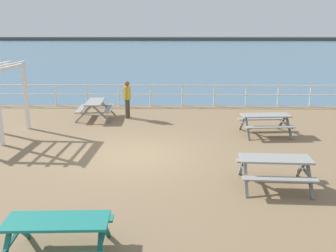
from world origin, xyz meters
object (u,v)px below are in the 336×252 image
Objects in this scene: picnic_table_far_left at (57,230)px; visitor at (127,97)px; picnic_table_seaward at (275,165)px; picnic_table_far_right at (265,120)px; picnic_table_near_left at (95,105)px.

visitor reaches higher than picnic_table_far_left.
picnic_table_far_right is at bearing 82.43° from picnic_table_seaward.
picnic_table_far_left is 1.00× the size of picnic_table_seaward.
picnic_table_far_right is (6.99, -2.50, 0.00)m from picnic_table_near_left.
picnic_table_seaward is at bearing -142.96° from picnic_table_near_left.
picnic_table_near_left is at bearing 132.58° from picnic_table_seaward.
picnic_table_seaward is (6.11, -7.32, 0.00)m from picnic_table_near_left.
visitor reaches higher than picnic_table_near_left.
picnic_table_near_left and picnic_table_seaward have the same top height.
picnic_table_seaward is (-0.88, -4.83, 0.00)m from picnic_table_far_right.
picnic_table_near_left is at bearing 95.60° from picnic_table_far_left.
picnic_table_seaward is at bearing -104.10° from picnic_table_far_right.
picnic_table_near_left is 7.42m from picnic_table_far_right.
visitor is at bearing 87.87° from picnic_table_far_left.
picnic_table_near_left is 1.48m from visitor.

